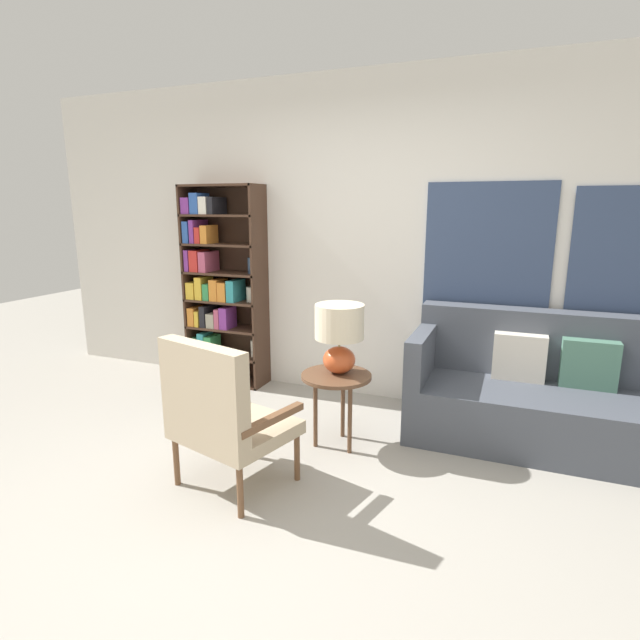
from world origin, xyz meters
TOP-DOWN VIEW (x-y plane):
  - ground_plane at (0.00, 0.00)m, footprint 14.00×14.00m
  - wall_back at (0.05, 2.03)m, footprint 6.40×0.08m
  - bookshelf at (-1.32, 1.84)m, footprint 0.75×0.30m
  - armchair at (-0.27, 0.20)m, footprint 0.75×0.70m
  - couch at (1.53, 1.61)m, footprint 1.90×0.81m
  - side_table at (0.15, 0.99)m, footprint 0.48×0.48m
  - table_lamp at (0.16, 1.03)m, footprint 0.33×0.33m

SIDE VIEW (x-z plane):
  - ground_plane at x=0.00m, z-range 0.00..0.00m
  - couch at x=1.53m, z-range -0.11..0.78m
  - side_table at x=0.15m, z-range 0.20..0.72m
  - armchair at x=-0.27m, z-range 0.04..0.96m
  - table_lamp at x=0.16m, z-range 0.57..1.05m
  - bookshelf at x=-1.32m, z-range -0.06..1.77m
  - wall_back at x=0.05m, z-range 0.00..2.70m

